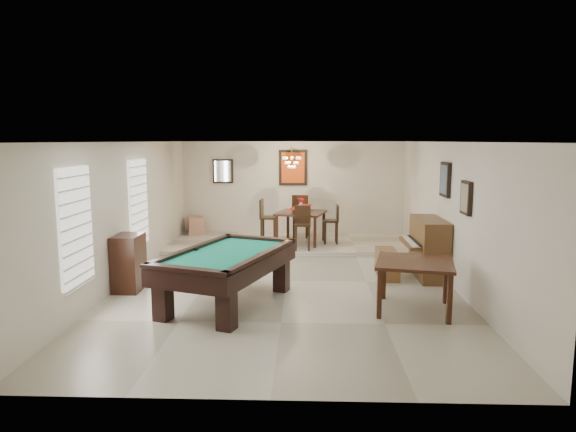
# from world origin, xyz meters

# --- Properties ---
(ground_plane) EXTENTS (6.00, 9.00, 0.02)m
(ground_plane) POSITION_xyz_m (0.00, 0.00, -0.01)
(ground_plane) COLOR beige
(wall_back) EXTENTS (6.00, 0.04, 2.60)m
(wall_back) POSITION_xyz_m (0.00, 4.50, 1.30)
(wall_back) COLOR silver
(wall_back) RESTS_ON ground_plane
(wall_front) EXTENTS (6.00, 0.04, 2.60)m
(wall_front) POSITION_xyz_m (0.00, -4.50, 1.30)
(wall_front) COLOR silver
(wall_front) RESTS_ON ground_plane
(wall_left) EXTENTS (0.04, 9.00, 2.60)m
(wall_left) POSITION_xyz_m (-3.00, 0.00, 1.30)
(wall_left) COLOR silver
(wall_left) RESTS_ON ground_plane
(wall_right) EXTENTS (0.04, 9.00, 2.60)m
(wall_right) POSITION_xyz_m (3.00, 0.00, 1.30)
(wall_right) COLOR silver
(wall_right) RESTS_ON ground_plane
(ceiling) EXTENTS (6.00, 9.00, 0.04)m
(ceiling) POSITION_xyz_m (0.00, 0.00, 2.60)
(ceiling) COLOR white
(ceiling) RESTS_ON wall_back
(dining_step) EXTENTS (6.00, 2.50, 0.12)m
(dining_step) POSITION_xyz_m (0.00, 3.25, 0.06)
(dining_step) COLOR beige
(dining_step) RESTS_ON ground_plane
(window_left_front) EXTENTS (0.06, 1.00, 1.70)m
(window_left_front) POSITION_xyz_m (-2.97, -2.20, 1.40)
(window_left_front) COLOR white
(window_left_front) RESTS_ON wall_left
(window_left_rear) EXTENTS (0.06, 1.00, 1.70)m
(window_left_rear) POSITION_xyz_m (-2.97, 0.60, 1.40)
(window_left_rear) COLOR white
(window_left_rear) RESTS_ON wall_left
(pool_table) EXTENTS (2.15, 2.86, 0.85)m
(pool_table) POSITION_xyz_m (-0.91, -1.42, 0.42)
(pool_table) COLOR black
(pool_table) RESTS_ON ground_plane
(square_table) EXTENTS (1.36, 1.36, 0.79)m
(square_table) POSITION_xyz_m (2.04, -1.63, 0.39)
(square_table) COLOR black
(square_table) RESTS_ON ground_plane
(upright_piano) EXTENTS (0.77, 1.37, 1.14)m
(upright_piano) POSITION_xyz_m (2.60, 0.40, 0.57)
(upright_piano) COLOR brown
(upright_piano) RESTS_ON ground_plane
(piano_bench) EXTENTS (0.36, 0.93, 0.52)m
(piano_bench) POSITION_xyz_m (1.93, 0.36, 0.26)
(piano_bench) COLOR brown
(piano_bench) RESTS_ON ground_plane
(apothecary_chest) EXTENTS (0.44, 0.66, 0.99)m
(apothecary_chest) POSITION_xyz_m (-2.76, -0.70, 0.50)
(apothecary_chest) COLOR black
(apothecary_chest) RESTS_ON ground_plane
(dining_table) EXTENTS (1.32, 1.32, 0.89)m
(dining_table) POSITION_xyz_m (0.23, 3.04, 0.57)
(dining_table) COLOR black
(dining_table) RESTS_ON dining_step
(flower_vase) EXTENTS (0.14, 0.14, 0.24)m
(flower_vase) POSITION_xyz_m (0.23, 3.04, 1.13)
(flower_vase) COLOR #AF0F12
(flower_vase) RESTS_ON dining_table
(dining_chair_south) EXTENTS (0.38, 0.38, 1.01)m
(dining_chair_south) POSITION_xyz_m (0.28, 2.25, 0.63)
(dining_chair_south) COLOR black
(dining_chair_south) RESTS_ON dining_step
(dining_chair_north) EXTENTS (0.45, 0.45, 1.12)m
(dining_chair_north) POSITION_xyz_m (0.22, 3.84, 0.68)
(dining_chair_north) COLOR black
(dining_chair_north) RESTS_ON dining_step
(dining_chair_west) EXTENTS (0.42, 0.42, 1.08)m
(dining_chair_west) POSITION_xyz_m (-0.56, 3.07, 0.66)
(dining_chair_west) COLOR black
(dining_chair_west) RESTS_ON dining_step
(dining_chair_east) EXTENTS (0.36, 0.36, 0.96)m
(dining_chair_east) POSITION_xyz_m (0.96, 3.03, 0.60)
(dining_chair_east) COLOR black
(dining_chair_east) RESTS_ON dining_step
(corner_bench) EXTENTS (0.55, 0.61, 0.46)m
(corner_bench) POSITION_xyz_m (-2.62, 4.18, 0.35)
(corner_bench) COLOR tan
(corner_bench) RESTS_ON dining_step
(chandelier) EXTENTS (0.44, 0.44, 0.60)m
(chandelier) POSITION_xyz_m (0.00, 3.20, 2.20)
(chandelier) COLOR #FFE5B2
(chandelier) RESTS_ON ceiling
(back_painting) EXTENTS (0.75, 0.06, 0.95)m
(back_painting) POSITION_xyz_m (0.00, 4.46, 1.90)
(back_painting) COLOR #D84C14
(back_painting) RESTS_ON wall_back
(back_mirror) EXTENTS (0.55, 0.06, 0.65)m
(back_mirror) POSITION_xyz_m (-1.90, 4.46, 1.80)
(back_mirror) COLOR white
(back_mirror) RESTS_ON wall_back
(right_picture_upper) EXTENTS (0.06, 0.55, 0.65)m
(right_picture_upper) POSITION_xyz_m (2.96, 0.30, 1.90)
(right_picture_upper) COLOR slate
(right_picture_upper) RESTS_ON wall_right
(right_picture_lower) EXTENTS (0.06, 0.45, 0.55)m
(right_picture_lower) POSITION_xyz_m (2.96, -1.00, 1.70)
(right_picture_lower) COLOR gray
(right_picture_lower) RESTS_ON wall_right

